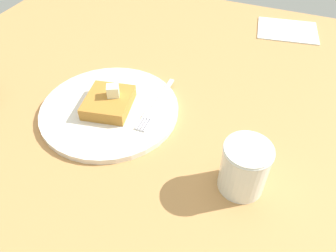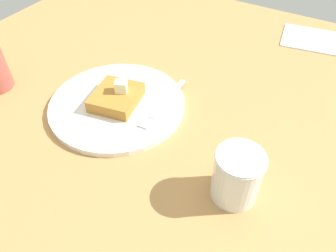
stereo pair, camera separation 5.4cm
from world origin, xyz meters
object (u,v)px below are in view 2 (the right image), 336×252
plate (117,104)px  syrup_jar (236,178)px  napkin (313,40)px  fork (162,105)px

plate → syrup_jar: (-27.26, 7.43, 3.23)cm
napkin → syrup_jar: bearing=89.7°
fork → syrup_jar: size_ratio=1.86×
syrup_jar → plate: bearing=-15.2°
fork → plate: bearing=22.4°
plate → fork: (-8.10, -3.34, 0.68)cm
syrup_jar → napkin: (-0.25, -52.95, -3.73)cm
plate → napkin: 53.19cm
fork → napkin: (-19.41, -42.19, -1.17)cm
plate → syrup_jar: 28.43cm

